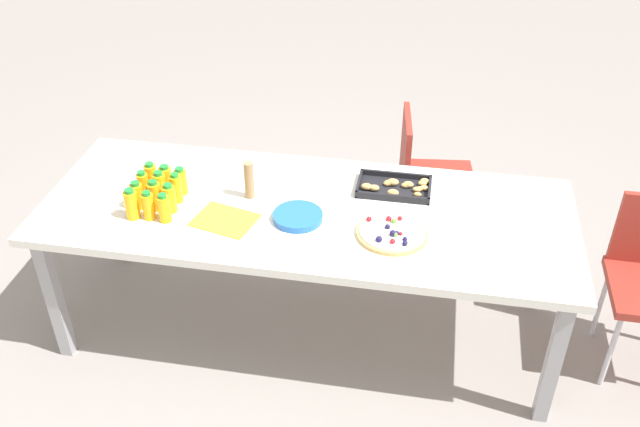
% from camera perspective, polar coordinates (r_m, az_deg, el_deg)
% --- Properties ---
extents(ground_plane, '(12.00, 12.00, 0.00)m').
position_cam_1_polar(ground_plane, '(3.59, -1.01, -9.20)').
color(ground_plane, gray).
extents(party_table, '(2.38, 0.90, 0.73)m').
position_cam_1_polar(party_table, '(3.16, -1.13, -0.43)').
color(party_table, silver).
rests_on(party_table, ground_plane).
extents(chair_far_right, '(0.44, 0.44, 0.83)m').
position_cam_1_polar(chair_far_right, '(3.86, 8.58, 3.31)').
color(chair_far_right, maroon).
rests_on(chair_far_right, ground_plane).
extents(juice_bottle_0, '(0.06, 0.06, 0.15)m').
position_cam_1_polar(juice_bottle_0, '(3.14, -15.09, 0.72)').
color(juice_bottle_0, '#F9AC14').
rests_on(juice_bottle_0, party_table).
extents(juice_bottle_1, '(0.05, 0.05, 0.14)m').
position_cam_1_polar(juice_bottle_1, '(3.11, -13.79, 0.60)').
color(juice_bottle_1, '#FAAC14').
rests_on(juice_bottle_1, party_table).
extents(juice_bottle_2, '(0.06, 0.06, 0.14)m').
position_cam_1_polar(juice_bottle_2, '(3.08, -12.56, 0.41)').
color(juice_bottle_2, '#F9AC14').
rests_on(juice_bottle_2, party_table).
extents(juice_bottle_3, '(0.06, 0.06, 0.13)m').
position_cam_1_polar(juice_bottle_3, '(3.20, -14.66, 1.40)').
color(juice_bottle_3, '#FAAE14').
rests_on(juice_bottle_3, party_table).
extents(juice_bottle_4, '(0.06, 0.06, 0.14)m').
position_cam_1_polar(juice_bottle_4, '(3.17, -13.29, 1.41)').
color(juice_bottle_4, '#FAAB14').
rests_on(juice_bottle_4, party_table).
extents(juice_bottle_5, '(0.06, 0.06, 0.14)m').
position_cam_1_polar(juice_bottle_5, '(3.14, -12.15, 1.20)').
color(juice_bottle_5, '#F9AC14').
rests_on(juice_bottle_5, party_table).
extents(juice_bottle_6, '(0.05, 0.05, 0.14)m').
position_cam_1_polar(juice_bottle_6, '(3.26, -14.19, 2.20)').
color(juice_bottle_6, '#F9AC14').
rests_on(juice_bottle_6, party_table).
extents(juice_bottle_7, '(0.06, 0.06, 0.15)m').
position_cam_1_polar(juice_bottle_7, '(3.22, -12.89, 2.11)').
color(juice_bottle_7, '#F9AE14').
rests_on(juice_bottle_7, party_table).
extents(juice_bottle_8, '(0.05, 0.05, 0.14)m').
position_cam_1_polar(juice_bottle_8, '(3.20, -11.62, 2.03)').
color(juice_bottle_8, '#FAAC14').
rests_on(juice_bottle_8, party_table).
extents(juice_bottle_9, '(0.06, 0.06, 0.14)m').
position_cam_1_polar(juice_bottle_9, '(3.31, -13.58, 2.88)').
color(juice_bottle_9, '#F9AE14').
rests_on(juice_bottle_9, party_table).
extents(juice_bottle_10, '(0.06, 0.06, 0.14)m').
position_cam_1_polar(juice_bottle_10, '(3.28, -12.44, 2.74)').
color(juice_bottle_10, '#FAAC14').
rests_on(juice_bottle_10, party_table).
extents(juice_bottle_11, '(0.06, 0.06, 0.13)m').
position_cam_1_polar(juice_bottle_11, '(3.26, -11.26, 2.58)').
color(juice_bottle_11, '#F9AB14').
rests_on(juice_bottle_11, party_table).
extents(fruit_pizza, '(0.31, 0.31, 0.05)m').
position_cam_1_polar(fruit_pizza, '(2.97, 5.91, -1.53)').
color(fruit_pizza, tan).
rests_on(fruit_pizza, party_table).
extents(snack_tray, '(0.34, 0.21, 0.04)m').
position_cam_1_polar(snack_tray, '(3.26, 6.16, 2.14)').
color(snack_tray, black).
rests_on(snack_tray, party_table).
extents(plate_stack, '(0.22, 0.22, 0.03)m').
position_cam_1_polar(plate_stack, '(3.05, -1.82, -0.25)').
color(plate_stack, blue).
rests_on(plate_stack, party_table).
extents(napkin_stack, '(0.15, 0.15, 0.01)m').
position_cam_1_polar(napkin_stack, '(3.32, -17.32, 1.05)').
color(napkin_stack, white).
rests_on(napkin_stack, party_table).
extents(cardboard_tube, '(0.04, 0.04, 0.18)m').
position_cam_1_polar(cardboard_tube, '(3.17, -5.79, 2.73)').
color(cardboard_tube, '#9E7A56').
rests_on(cardboard_tube, party_table).
extents(paper_folder, '(0.30, 0.26, 0.01)m').
position_cam_1_polar(paper_folder, '(3.07, -7.75, -0.53)').
color(paper_folder, yellow).
rests_on(paper_folder, party_table).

